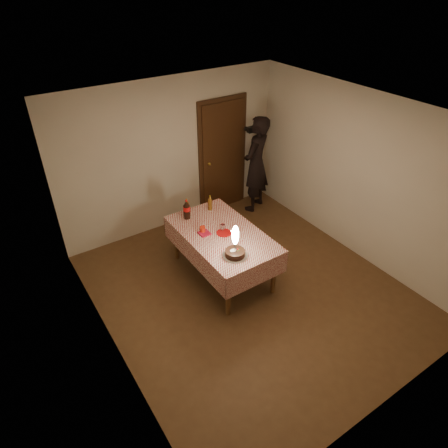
{
  "coord_description": "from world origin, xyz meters",
  "views": [
    {
      "loc": [
        -2.71,
        -3.41,
        4.06
      ],
      "look_at": [
        -0.13,
        0.48,
        0.95
      ],
      "focal_mm": 32.0,
      "sensor_mm": 36.0,
      "label": 1
    }
  ],
  "objects": [
    {
      "name": "ground",
      "position": [
        0.0,
        0.0,
        0.0
      ],
      "size": [
        4.0,
        4.5,
        0.01
      ],
      "primitive_type": "cube",
      "color": "brown",
      "rests_on": "ground"
    },
    {
      "name": "red_cup",
      "position": [
        -0.35,
        0.69,
        0.82
      ],
      "size": [
        0.08,
        0.08,
        0.1
      ],
      "primitive_type": "cylinder",
      "color": "#B21F0C",
      "rests_on": "dining_table"
    },
    {
      "name": "amber_bottle_right",
      "position": [
        0.07,
        1.17,
        0.88
      ],
      "size": [
        0.06,
        0.06,
        0.25
      ],
      "color": "brown",
      "rests_on": "dining_table"
    },
    {
      "name": "red_plate",
      "position": [
        -0.11,
        0.51,
        0.77
      ],
      "size": [
        0.22,
        0.22,
        0.01
      ],
      "primitive_type": "cylinder",
      "color": "#B60C0D",
      "rests_on": "dining_table"
    },
    {
      "name": "napkin_stack",
      "position": [
        -0.35,
        0.65,
        0.78
      ],
      "size": [
        0.15,
        0.15,
        0.02
      ],
      "primitive_type": "cube",
      "color": "#B1142E",
      "rests_on": "dining_table"
    },
    {
      "name": "photographer",
      "position": [
        1.49,
        1.85,
        0.91
      ],
      "size": [
        0.79,
        0.69,
        1.81
      ],
      "color": "black",
      "rests_on": "ground"
    },
    {
      "name": "birthday_cake",
      "position": [
        -0.28,
        -0.01,
        0.89
      ],
      "size": [
        0.33,
        0.33,
        0.48
      ],
      "color": "white",
      "rests_on": "dining_table"
    },
    {
      "name": "cola_bottle",
      "position": [
        -0.35,
        1.16,
        0.92
      ],
      "size": [
        0.1,
        0.1,
        0.32
      ],
      "color": "black",
      "rests_on": "dining_table"
    },
    {
      "name": "room_shell",
      "position": [
        0.03,
        0.08,
        1.65
      ],
      "size": [
        4.04,
        4.54,
        2.62
      ],
      "color": "beige",
      "rests_on": "ground"
    },
    {
      "name": "amber_bottle_left",
      "position": [
        -0.28,
        1.28,
        0.88
      ],
      "size": [
        0.06,
        0.06,
        0.25
      ],
      "color": "brown",
      "rests_on": "dining_table"
    },
    {
      "name": "dining_table",
      "position": [
        -0.13,
        0.53,
        0.66
      ],
      "size": [
        1.02,
        1.72,
        0.77
      ],
      "color": "brown",
      "rests_on": "ground"
    },
    {
      "name": "clear_cup",
      "position": [
        -0.08,
        0.59,
        0.81
      ],
      "size": [
        0.07,
        0.07,
        0.09
      ],
      "primitive_type": "cylinder",
      "color": "white",
      "rests_on": "dining_table"
    }
  ]
}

